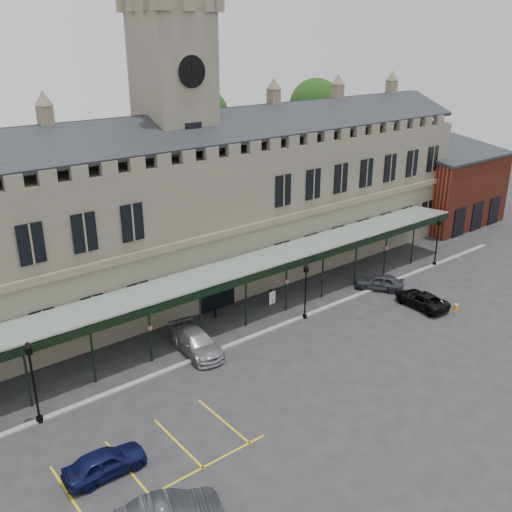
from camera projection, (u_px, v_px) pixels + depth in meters
ground at (313, 366)px, 37.73m from camera, size 140.00×140.00×0.00m
station_building at (181, 217)px, 46.97m from camera, size 60.00×10.36×17.30m
clock_tower at (176, 136)px, 44.62m from camera, size 5.60×5.60×24.80m
canopy at (244, 296)px, 42.29m from camera, size 50.00×4.10×4.30m
brick_annex at (449, 187)px, 65.49m from camera, size 12.40×8.36×9.23m
kerb at (260, 333)px, 41.71m from camera, size 60.00×0.40×0.12m
parking_markings at (132, 473)px, 28.48m from camera, size 16.00×6.00×0.01m
tree_behind_mid at (199, 118)px, 55.95m from camera, size 6.00×6.00×16.00m
tree_behind_right at (316, 107)px, 65.28m from camera, size 6.00×6.00×16.00m
lamp_post_left at (32, 375)px, 31.18m from camera, size 0.49×0.49×5.18m
lamp_post_mid at (306, 286)px, 43.15m from camera, size 0.43×0.43×4.55m
lamp_post_right at (438, 238)px, 53.17m from camera, size 0.45×0.45×4.75m
traffic_cone at (456, 306)px, 45.37m from camera, size 0.41×0.41×0.66m
sign_board at (272, 298)px, 46.28m from camera, size 0.64×0.07×1.09m
bollard_left at (216, 312)px, 44.08m from camera, size 0.15×0.15×0.85m
bollard_right at (271, 294)px, 47.06m from camera, size 0.16×0.16×0.92m
car_left_a at (105, 463)px, 28.19m from camera, size 4.19×1.81×1.41m
car_taxi at (197, 342)px, 39.13m from camera, size 2.61×5.38×1.51m
car_van at (422, 300)px, 45.76m from camera, size 2.36×4.62×1.25m
car_right_a at (379, 282)px, 48.89m from camera, size 3.72×4.32×1.40m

